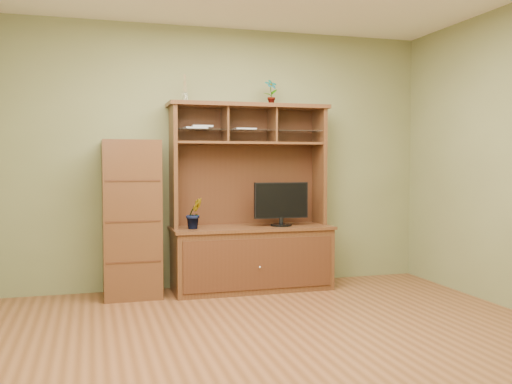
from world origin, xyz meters
name	(u,v)px	position (x,y,z in m)	size (l,w,h in m)	color
room	(282,156)	(0.00, 0.00, 1.35)	(4.54, 4.04, 2.74)	brown
media_hutch	(251,238)	(0.25, 1.73, 0.52)	(1.66, 0.61, 1.90)	#402112
monitor	(281,203)	(0.55, 1.65, 0.89)	(0.56, 0.22, 0.45)	black
orchid_plant	(194,213)	(-0.35, 1.65, 0.80)	(0.17, 0.13, 0.30)	#34541C
top_plant	(271,92)	(0.49, 1.80, 2.03)	(0.14, 0.09, 0.26)	#375F21
reed_diffuser	(185,91)	(-0.41, 1.80, 2.01)	(0.06, 0.06, 0.28)	silver
magazines	(214,128)	(-0.11, 1.80, 1.65)	(0.73, 0.18, 0.04)	#B9BABF
side_cabinet	(132,219)	(-0.94, 1.74, 0.76)	(0.54, 0.49, 1.51)	#402112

